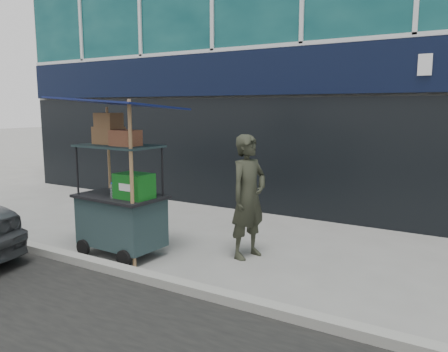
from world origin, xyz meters
The scene contains 4 objects.
ground centered at (0.00, 0.00, 0.00)m, with size 80.00×80.00×0.00m, color slate.
curb centered at (0.00, -0.20, 0.06)m, with size 80.00×0.18×0.12m, color gray.
vendor_cart centered at (-1.42, 0.42, 0.83)m, with size 1.80×1.32×2.36m.
vendor_man centered at (0.25, 1.31, 0.91)m, with size 0.66×0.44×1.82m, color #272A1E.
Camera 1 is at (3.15, -4.24, 2.21)m, focal length 35.00 mm.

